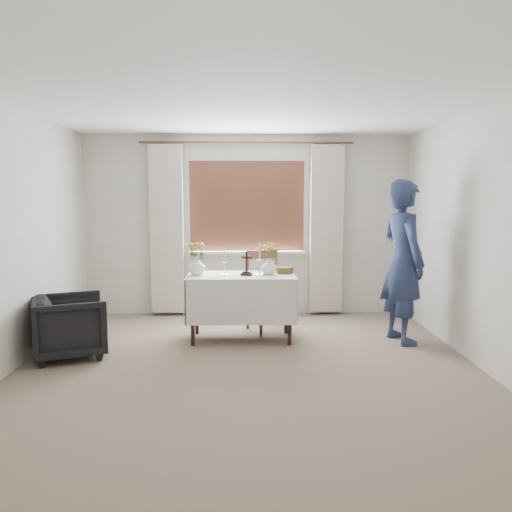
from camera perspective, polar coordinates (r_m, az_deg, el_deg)
The scene contains 12 objects.
ground at distance 4.77m, azimuth -0.85°, elevation -13.54°, with size 5.00×5.00×0.00m, color gray.
altar_table at distance 5.81m, azimuth -1.69°, elevation -5.87°, with size 1.24×0.64×0.76m, color white.
wooden_chair at distance 6.15m, azimuth 1.48°, elevation -4.02°, with size 0.46×0.46×1.00m, color brown, non-canonical shape.
armchair at distance 5.56m, azimuth -20.47°, elevation -7.51°, with size 0.69×0.71×0.64m, color black.
person at distance 5.87m, azimuth 16.43°, elevation -0.62°, with size 0.68×0.44×1.85m, color navy.
radiator at distance 7.02m, azimuth -1.02°, elevation -4.31°, with size 1.10×0.10×0.60m, color white.
wooden_cross at distance 5.67m, azimuth -1.08°, elevation -0.84°, with size 0.13×0.09×0.28m, color black, non-canonical shape.
candlestick_left at distance 5.70m, azimuth -3.57°, elevation -0.68°, with size 0.09×0.09×0.30m, color white, non-canonical shape.
candlestick_right at distance 5.67m, azimuth 0.43°, elevation -0.37°, with size 0.11×0.11×0.37m, color white, non-canonical shape.
flower_vase_left at distance 5.76m, azimuth -6.80°, elevation -1.13°, with size 0.20×0.20×0.21m, color white.
flower_vase_right at distance 5.74m, azimuth 1.48°, elevation -1.19°, with size 0.18×0.18×0.19m, color white.
wicker_basket at distance 5.86m, azimuth 3.28°, elevation -1.59°, with size 0.20×0.20×0.08m, color brown.
Camera 1 is at (-0.03, -4.47, 1.66)m, focal length 35.00 mm.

